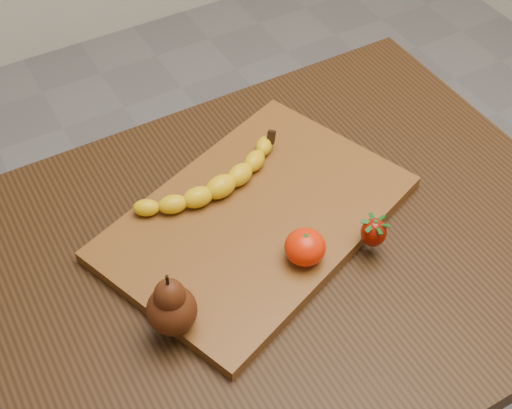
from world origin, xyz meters
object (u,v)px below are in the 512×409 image
table (258,293)px  pear (171,302)px  mandarin (305,247)px  cutting_board (256,218)px

table → pear: pear is taller
mandarin → pear: bearing=-177.5°
table → mandarin: size_ratio=17.08×
table → pear: (-0.16, -0.06, 0.17)m
pear → mandarin: bearing=2.5°
cutting_board → mandarin: size_ratio=7.69×
pear → table: bearing=20.6°
table → pear: 0.24m
table → mandarin: mandarin is taller
pear → cutting_board: bearing=31.6°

